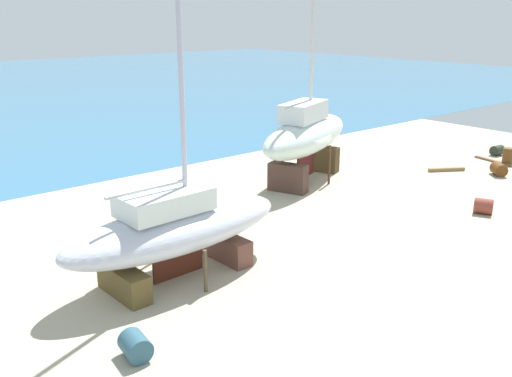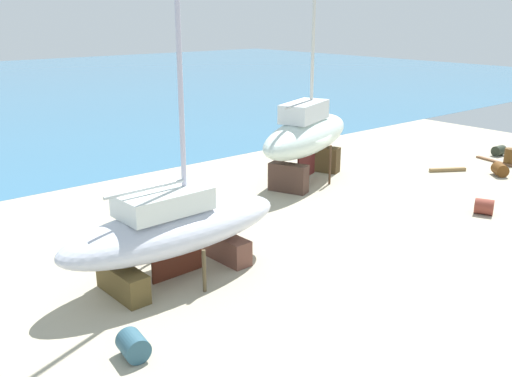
{
  "view_description": "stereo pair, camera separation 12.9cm",
  "coord_description": "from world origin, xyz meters",
  "px_view_note": "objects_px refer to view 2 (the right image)",
  "views": [
    {
      "loc": [
        -19.71,
        -19.61,
        8.33
      ],
      "look_at": [
        -5.12,
        -2.28,
        1.3
      ],
      "focal_mm": 39.66,
      "sensor_mm": 36.0,
      "label": 1
    },
    {
      "loc": [
        -19.61,
        -19.69,
        8.33
      ],
      "look_at": [
        -5.12,
        -2.28,
        1.3
      ],
      "focal_mm": 39.66,
      "sensor_mm": 36.0,
      "label": 2
    }
  ],
  "objects_px": {
    "worker": "(182,200)",
    "barrel_tipped_left": "(499,151)",
    "sailboat_far_slipway": "(175,228)",
    "barrel_rust_far": "(484,207)",
    "sailboat_small_center": "(307,135)",
    "barrel_tar_black": "(198,217)",
    "barrel_by_slipway": "(133,346)",
    "barrel_tipped_center": "(509,157)",
    "barrel_rust_mid": "(500,170)"
  },
  "relations": [
    {
      "from": "sailboat_small_center",
      "to": "barrel_tipped_left",
      "type": "distance_m",
      "value": 13.6
    },
    {
      "from": "worker",
      "to": "barrel_tipped_center",
      "type": "bearing_deg",
      "value": 142.23
    },
    {
      "from": "worker",
      "to": "barrel_tipped_left",
      "type": "distance_m",
      "value": 21.17
    },
    {
      "from": "sailboat_far_slipway",
      "to": "barrel_rust_far",
      "type": "relative_size",
      "value": 14.61
    },
    {
      "from": "sailboat_small_center",
      "to": "barrel_tipped_left",
      "type": "height_order",
      "value": "sailboat_small_center"
    },
    {
      "from": "barrel_tipped_center",
      "to": "barrel_rust_mid",
      "type": "bearing_deg",
      "value": -162.26
    },
    {
      "from": "sailboat_small_center",
      "to": "barrel_tipped_center",
      "type": "xyz_separation_m",
      "value": [
        11.32,
        -5.13,
        -1.93
      ]
    },
    {
      "from": "sailboat_far_slipway",
      "to": "barrel_tar_black",
      "type": "bearing_deg",
      "value": 44.91
    },
    {
      "from": "barrel_tar_black",
      "to": "sailboat_small_center",
      "type": "bearing_deg",
      "value": 13.11
    },
    {
      "from": "worker",
      "to": "barrel_rust_far",
      "type": "relative_size",
      "value": 2.17
    },
    {
      "from": "barrel_tipped_left",
      "to": "barrel_rust_far",
      "type": "xyz_separation_m",
      "value": [
        -10.58,
        -4.93,
        0.03
      ]
    },
    {
      "from": "barrel_tipped_left",
      "to": "barrel_tipped_center",
      "type": "relative_size",
      "value": 0.83
    },
    {
      "from": "sailboat_far_slipway",
      "to": "barrel_by_slipway",
      "type": "xyz_separation_m",
      "value": [
        -3.32,
        -3.27,
        -1.38
      ]
    },
    {
      "from": "barrel_tar_black",
      "to": "barrel_rust_mid",
      "type": "bearing_deg",
      "value": -13.87
    },
    {
      "from": "barrel_tar_black",
      "to": "barrel_tipped_center",
      "type": "bearing_deg",
      "value": -9.63
    },
    {
      "from": "sailboat_far_slipway",
      "to": "barrel_rust_mid",
      "type": "bearing_deg",
      "value": -4.04
    },
    {
      "from": "worker",
      "to": "barrel_by_slipway",
      "type": "height_order",
      "value": "worker"
    },
    {
      "from": "barrel_rust_mid",
      "to": "barrel_tar_black",
      "type": "bearing_deg",
      "value": 166.13
    },
    {
      "from": "sailboat_far_slipway",
      "to": "barrel_rust_far",
      "type": "height_order",
      "value": "sailboat_far_slipway"
    },
    {
      "from": "sailboat_far_slipway",
      "to": "barrel_rust_far",
      "type": "bearing_deg",
      "value": -15.85
    },
    {
      "from": "worker",
      "to": "barrel_rust_far",
      "type": "height_order",
      "value": "worker"
    },
    {
      "from": "barrel_tar_black",
      "to": "barrel_rust_far",
      "type": "bearing_deg",
      "value": -33.13
    },
    {
      "from": "barrel_by_slipway",
      "to": "sailboat_far_slipway",
      "type": "bearing_deg",
      "value": 44.53
    },
    {
      "from": "worker",
      "to": "barrel_tipped_left",
      "type": "xyz_separation_m",
      "value": [
        20.96,
        -2.91,
        -0.55
      ]
    },
    {
      "from": "barrel_tar_black",
      "to": "barrel_by_slipway",
      "type": "relative_size",
      "value": 0.97
    },
    {
      "from": "sailboat_small_center",
      "to": "barrel_rust_mid",
      "type": "relative_size",
      "value": 15.76
    },
    {
      "from": "barrel_tipped_left",
      "to": "barrel_by_slipway",
      "type": "height_order",
      "value": "barrel_by_slipway"
    },
    {
      "from": "sailboat_small_center",
      "to": "worker",
      "type": "height_order",
      "value": "sailboat_small_center"
    },
    {
      "from": "sailboat_small_center",
      "to": "barrel_rust_mid",
      "type": "bearing_deg",
      "value": -55.97
    },
    {
      "from": "worker",
      "to": "barrel_tipped_center",
      "type": "height_order",
      "value": "worker"
    },
    {
      "from": "barrel_rust_mid",
      "to": "sailboat_small_center",
      "type": "bearing_deg",
      "value": 145.53
    },
    {
      "from": "sailboat_small_center",
      "to": "barrel_rust_far",
      "type": "height_order",
      "value": "sailboat_small_center"
    },
    {
      "from": "barrel_tipped_center",
      "to": "sailboat_far_slipway",
      "type": "bearing_deg",
      "value": -179.67
    },
    {
      "from": "barrel_tipped_center",
      "to": "barrel_by_slipway",
      "type": "bearing_deg",
      "value": -172.49
    },
    {
      "from": "sailboat_far_slipway",
      "to": "barrel_tipped_center",
      "type": "xyz_separation_m",
      "value": [
        22.47,
        0.13,
        -1.24
      ]
    },
    {
      "from": "barrel_tipped_center",
      "to": "barrel_by_slipway",
      "type": "height_order",
      "value": "barrel_tipped_center"
    },
    {
      "from": "barrel_tipped_center",
      "to": "barrel_by_slipway",
      "type": "distance_m",
      "value": 26.01
    },
    {
      "from": "barrel_tipped_left",
      "to": "barrel_tar_black",
      "type": "bearing_deg",
      "value": 175.06
    },
    {
      "from": "barrel_rust_mid",
      "to": "barrel_tipped_center",
      "type": "height_order",
      "value": "barrel_tipped_center"
    },
    {
      "from": "sailboat_far_slipway",
      "to": "barrel_tipped_left",
      "type": "height_order",
      "value": "sailboat_far_slipway"
    },
    {
      "from": "barrel_by_slipway",
      "to": "barrel_tipped_center",
      "type": "bearing_deg",
      "value": 7.51
    },
    {
      "from": "sailboat_small_center",
      "to": "barrel_by_slipway",
      "type": "relative_size",
      "value": 17.51
    },
    {
      "from": "sailboat_small_center",
      "to": "barrel_tipped_center",
      "type": "bearing_deg",
      "value": -45.87
    },
    {
      "from": "sailboat_far_slipway",
      "to": "worker",
      "type": "bearing_deg",
      "value": 53.35
    },
    {
      "from": "worker",
      "to": "barrel_tar_black",
      "type": "distance_m",
      "value": 1.2
    },
    {
      "from": "sailboat_far_slipway",
      "to": "barrel_tipped_center",
      "type": "distance_m",
      "value": 22.5
    },
    {
      "from": "worker",
      "to": "barrel_tipped_left",
      "type": "height_order",
      "value": "worker"
    },
    {
      "from": "sailboat_far_slipway",
      "to": "barrel_tipped_left",
      "type": "distance_m",
      "value": 24.17
    },
    {
      "from": "barrel_by_slipway",
      "to": "barrel_rust_far",
      "type": "bearing_deg",
      "value": -0.21
    },
    {
      "from": "barrel_by_slipway",
      "to": "barrel_rust_mid",
      "type": "bearing_deg",
      "value": 6.31
    }
  ]
}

